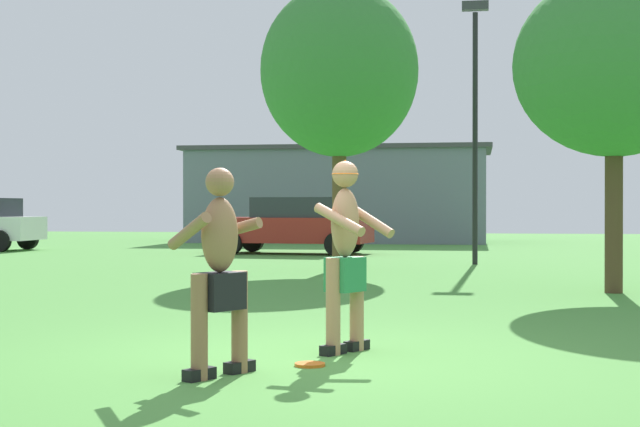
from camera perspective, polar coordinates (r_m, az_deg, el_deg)
ground_plane at (r=8.28m, az=-1.23°, el=-8.70°), size 80.00×80.00×0.00m
player_with_cap at (r=8.54m, az=1.56°, el=-2.00°), size 0.73×0.77×1.73m
player_in_black at (r=7.39m, az=-6.07°, el=-3.23°), size 0.74×0.75×1.61m
frisbee at (r=7.91m, az=-0.61°, el=-9.04°), size 0.25×0.25×0.03m
car_red_near_post at (r=26.63m, az=-1.54°, el=-0.66°), size 4.47×2.40×1.58m
lamp_post at (r=22.07m, az=9.28°, el=6.48°), size 0.60×0.24×5.99m
outbuilding_behind_lot at (r=36.40m, az=1.29°, el=1.13°), size 11.33×5.60×3.55m
tree_left_field at (r=19.87m, az=1.17°, el=8.52°), size 3.27×3.27×5.93m
tree_right_field at (r=15.30m, az=17.22°, el=8.49°), size 3.05×3.05×4.89m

